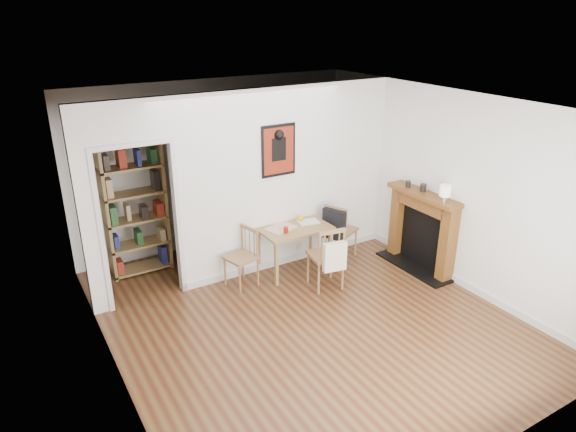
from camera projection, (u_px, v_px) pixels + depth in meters
ground at (305, 315)px, 6.38m from camera, size 5.20×5.20×0.00m
room_shell at (259, 185)px, 7.01m from camera, size 5.20×5.20×5.20m
dining_table at (294, 232)px, 7.27m from camera, size 1.00×0.63×0.68m
chair_left at (241, 258)px, 6.93m from camera, size 0.50×0.50×0.83m
chair_right at (340, 230)px, 7.71m from camera, size 0.61×0.58×0.87m
chair_front at (326, 256)px, 6.88m from camera, size 0.52×0.57×0.91m
bookshelf at (135, 207)px, 7.12m from camera, size 0.84×0.34×2.01m
fireplace at (422, 228)px, 7.37m from camera, size 0.45×1.25×1.16m
red_glass at (286, 230)px, 7.04m from camera, size 0.07×0.07×0.09m
orange_fruit at (301, 218)px, 7.42m from camera, size 0.09×0.09×0.09m
placemat at (281, 228)px, 7.21m from camera, size 0.48×0.41×0.00m
notebook at (308, 222)px, 7.40m from camera, size 0.33×0.26×0.01m
mantel_lamp at (445, 192)px, 6.75m from camera, size 0.15×0.15×0.23m
ceramic_jar_a at (423, 188)px, 7.19m from camera, size 0.09×0.09×0.11m
ceramic_jar_b at (408, 184)px, 7.36m from camera, size 0.07×0.07×0.09m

